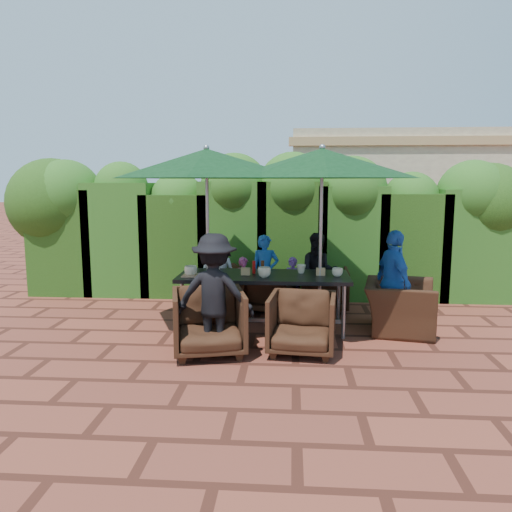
# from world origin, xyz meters

# --- Properties ---
(ground) EXTENTS (80.00, 80.00, 0.00)m
(ground) POSITION_xyz_m (0.00, 0.00, 0.00)
(ground) COLOR brown
(ground) RESTS_ON ground
(dining_table) EXTENTS (2.28, 0.90, 0.75)m
(dining_table) POSITION_xyz_m (0.13, 0.23, 0.67)
(dining_table) COLOR black
(dining_table) RESTS_ON ground
(umbrella_left) EXTENTS (2.55, 2.55, 2.46)m
(umbrella_left) POSITION_xyz_m (-0.62, 0.21, 2.21)
(umbrella_left) COLOR gray
(umbrella_left) RESTS_ON ground
(umbrella_right) EXTENTS (2.51, 2.51, 2.46)m
(umbrella_right) POSITION_xyz_m (0.88, 0.22, 2.21)
(umbrella_right) COLOR gray
(umbrella_right) RESTS_ON ground
(chair_far_left) EXTENTS (0.94, 0.91, 0.76)m
(chair_far_left) POSITION_xyz_m (-0.66, 1.26, 0.38)
(chair_far_left) COLOR black
(chair_far_left) RESTS_ON ground
(chair_far_mid) EXTENTS (0.87, 0.84, 0.73)m
(chair_far_mid) POSITION_xyz_m (0.20, 1.14, 0.36)
(chair_far_mid) COLOR black
(chair_far_mid) RESTS_ON ground
(chair_far_right) EXTENTS (0.73, 0.69, 0.73)m
(chair_far_right) POSITION_xyz_m (1.01, 1.30, 0.37)
(chair_far_right) COLOR black
(chair_far_right) RESTS_ON ground
(chair_near_left) EXTENTS (0.97, 0.93, 0.84)m
(chair_near_left) POSITION_xyz_m (-0.45, -0.80, 0.42)
(chair_near_left) COLOR black
(chair_near_left) RESTS_ON ground
(chair_near_right) EXTENTS (0.83, 0.78, 0.78)m
(chair_near_right) POSITION_xyz_m (0.63, -0.69, 0.39)
(chair_near_right) COLOR black
(chair_near_right) RESTS_ON ground
(chair_end_right) EXTENTS (0.85, 1.13, 0.89)m
(chair_end_right) POSITION_xyz_m (1.94, 0.28, 0.44)
(chair_end_right) COLOR black
(chair_end_right) RESTS_ON ground
(adult_far_left) EXTENTS (0.62, 0.44, 1.16)m
(adult_far_left) POSITION_xyz_m (-0.64, 1.19, 0.58)
(adult_far_left) COLOR silver
(adult_far_left) RESTS_ON ground
(adult_far_mid) EXTENTS (0.46, 0.40, 1.17)m
(adult_far_mid) POSITION_xyz_m (0.09, 1.25, 0.59)
(adult_far_mid) COLOR blue
(adult_far_mid) RESTS_ON ground
(adult_far_right) EXTENTS (0.59, 0.37, 1.22)m
(adult_far_right) POSITION_xyz_m (0.91, 1.19, 0.61)
(adult_far_right) COLOR black
(adult_far_right) RESTS_ON ground
(adult_near_left) EXTENTS (0.94, 0.50, 1.41)m
(adult_near_left) POSITION_xyz_m (-0.38, -0.80, 0.70)
(adult_near_left) COLOR black
(adult_near_left) RESTS_ON ground
(adult_end_right) EXTENTS (0.61, 0.88, 1.36)m
(adult_end_right) POSITION_xyz_m (1.84, 0.21, 0.68)
(adult_end_right) COLOR blue
(adult_end_right) RESTS_ON ground
(child_left) EXTENTS (0.34, 0.29, 0.83)m
(child_left) POSITION_xyz_m (-0.24, 1.22, 0.42)
(child_left) COLOR #EB539E
(child_left) RESTS_ON ground
(child_right) EXTENTS (0.34, 0.30, 0.83)m
(child_right) POSITION_xyz_m (0.52, 1.27, 0.42)
(child_right) COLOR #8E52B2
(child_right) RESTS_ON ground
(pedestrian_a) EXTENTS (1.69, 0.70, 1.77)m
(pedestrian_a) POSITION_xyz_m (1.85, 4.07, 0.88)
(pedestrian_a) COLOR #227C29
(pedestrian_a) RESTS_ON ground
(pedestrian_b) EXTENTS (0.89, 0.67, 1.66)m
(pedestrian_b) POSITION_xyz_m (2.39, 4.26, 0.83)
(pedestrian_b) COLOR #EB539E
(pedestrian_b) RESTS_ON ground
(pedestrian_c) EXTENTS (1.12, 1.06, 1.66)m
(pedestrian_c) POSITION_xyz_m (3.14, 4.31, 0.83)
(pedestrian_c) COLOR gray
(pedestrian_c) RESTS_ON ground
(cup_a) EXTENTS (0.17, 0.17, 0.14)m
(cup_a) POSITION_xyz_m (-0.83, 0.07, 0.82)
(cup_a) COLOR beige
(cup_a) RESTS_ON dining_table
(cup_b) EXTENTS (0.13, 0.13, 0.12)m
(cup_b) POSITION_xyz_m (-0.53, 0.28, 0.81)
(cup_b) COLOR beige
(cup_b) RESTS_ON dining_table
(cup_c) EXTENTS (0.17, 0.17, 0.14)m
(cup_c) POSITION_xyz_m (0.15, 0.03, 0.82)
(cup_c) COLOR beige
(cup_c) RESTS_ON dining_table
(cup_d) EXTENTS (0.13, 0.13, 0.12)m
(cup_d) POSITION_xyz_m (0.63, 0.38, 0.81)
(cup_d) COLOR beige
(cup_d) RESTS_ON dining_table
(cup_e) EXTENTS (0.15, 0.15, 0.11)m
(cup_e) POSITION_xyz_m (1.10, 0.17, 0.81)
(cup_e) COLOR beige
(cup_e) RESTS_ON dining_table
(ketchup_bottle) EXTENTS (0.04, 0.04, 0.17)m
(ketchup_bottle) POSITION_xyz_m (-0.01, 0.32, 0.83)
(ketchup_bottle) COLOR #B20C0A
(ketchup_bottle) RESTS_ON dining_table
(sauce_bottle) EXTENTS (0.04, 0.04, 0.17)m
(sauce_bottle) POSITION_xyz_m (0.10, 0.36, 0.83)
(sauce_bottle) COLOR #4C230C
(sauce_bottle) RESTS_ON dining_table
(serving_tray) EXTENTS (0.35, 0.25, 0.02)m
(serving_tray) POSITION_xyz_m (-0.76, 0.07, 0.76)
(serving_tray) COLOR #AE7954
(serving_tray) RESTS_ON dining_table
(number_block_left) EXTENTS (0.12, 0.06, 0.10)m
(number_block_left) POSITION_xyz_m (-0.11, 0.18, 0.80)
(number_block_left) COLOR tan
(number_block_left) RESTS_ON dining_table
(number_block_right) EXTENTS (0.12, 0.06, 0.10)m
(number_block_right) POSITION_xyz_m (0.88, 0.23, 0.80)
(number_block_right) COLOR tan
(number_block_right) RESTS_ON dining_table
(hedge_wall) EXTENTS (9.10, 1.60, 2.49)m
(hedge_wall) POSITION_xyz_m (-0.15, 2.32, 1.35)
(hedge_wall) COLOR #18350E
(hedge_wall) RESTS_ON ground
(building) EXTENTS (6.20, 3.08, 3.20)m
(building) POSITION_xyz_m (3.50, 6.99, 1.61)
(building) COLOR beige
(building) RESTS_ON ground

